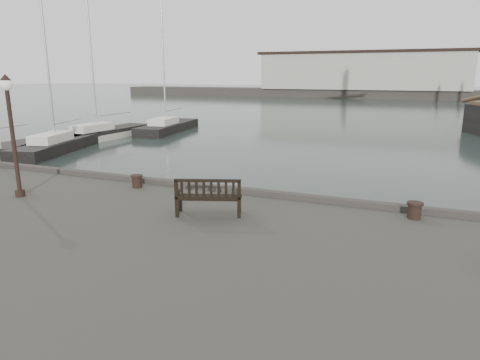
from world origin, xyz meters
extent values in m
plane|color=black|center=(0.00, 0.00, 0.00)|extent=(400.00, 400.00, 0.00)
cube|color=#ABAA9E|center=(-20.00, 10.00, 0.25)|extent=(2.00, 24.00, 0.50)
cube|color=#383530|center=(0.00, 92.00, 1.00)|extent=(140.00, 8.00, 2.00)
cube|color=#ABAA9E|center=(-8.00, 92.00, 6.00)|extent=(46.00, 9.00, 8.00)
cube|color=black|center=(-8.00, 92.00, 10.30)|extent=(48.00, 9.50, 0.60)
cube|color=black|center=(-0.47, -2.58, 2.07)|extent=(1.94, 1.22, 0.05)
cube|color=black|center=(-0.38, -2.83, 2.34)|extent=(1.75, 0.69, 0.55)
cube|color=black|center=(-0.47, -2.58, 1.81)|extent=(1.80, 1.10, 0.51)
cylinder|color=black|center=(-4.15, -0.85, 1.78)|extent=(0.52, 0.52, 0.44)
cylinder|color=black|center=(4.93, -0.74, 1.79)|extent=(0.52, 0.52, 0.46)
cylinder|color=black|center=(-7.00, -3.27, 3.29)|extent=(0.13, 0.13, 3.47)
cylinder|color=black|center=(-7.00, -3.27, 1.67)|extent=(0.30, 0.30, 0.22)
sphere|color=silver|center=(-7.00, -3.27, 5.14)|extent=(0.39, 0.39, 0.39)
cone|color=black|center=(-7.00, -3.27, 5.35)|extent=(0.33, 0.33, 0.20)
cube|color=black|center=(-20.28, 16.51, 0.10)|extent=(2.64, 10.70, 1.40)
cube|color=beige|center=(-20.28, 16.51, 1.10)|extent=(1.64, 3.77, 0.60)
cylinder|color=#B2B5B7|center=(-20.28, 16.51, 7.08)|extent=(0.16, 0.16, 12.56)
cube|color=black|center=(-19.16, 10.55, 0.10)|extent=(4.83, 10.11, 1.40)
cube|color=beige|center=(-19.16, 10.55, 1.10)|extent=(2.40, 3.73, 0.60)
cylinder|color=#B2B5B7|center=(-19.16, 10.55, 6.70)|extent=(0.16, 0.16, 11.80)
cube|color=black|center=(-17.61, 22.94, 0.10)|extent=(3.94, 10.10, 1.40)
cube|color=beige|center=(-17.61, 22.94, 1.10)|extent=(2.18, 3.65, 0.60)
cylinder|color=#B2B5B7|center=(-17.61, 22.94, 6.26)|extent=(0.16, 0.16, 10.92)
camera|label=1|loc=(4.75, -12.94, 5.44)|focal=32.00mm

